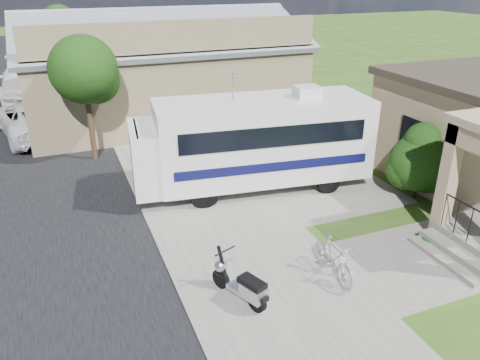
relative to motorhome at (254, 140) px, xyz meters
name	(u,v)px	position (x,y,z in m)	size (l,w,h in m)	color
ground	(297,264)	(-0.77, -4.49, -1.64)	(120.00, 120.00, 0.00)	#264913
sidewalk_slab	(162,141)	(-1.77, 5.51, -1.61)	(4.00, 80.00, 0.06)	#636059
driveway_slab	(273,183)	(0.73, 0.01, -1.62)	(7.00, 6.00, 0.05)	#636059
walk_slab	(424,259)	(2.23, -5.49, -1.62)	(4.00, 3.00, 0.05)	#636059
warehouse	(161,74)	(-0.77, 9.48, 0.35)	(12.50, 8.40, 5.04)	#716346
street_tree_a	(87,73)	(-4.47, 4.56, 1.61)	(2.44, 2.40, 4.58)	black
street_tree_b	(69,35)	(-4.47, 14.56, 1.75)	(2.44, 2.40, 4.73)	black
street_tree_c	(61,24)	(-4.47, 23.56, 1.46)	(2.44, 2.40, 4.42)	black
motorhome	(254,140)	(0.00, 0.00, 0.00)	(7.69, 3.22, 3.83)	silver
shrub	(420,159)	(4.47, -2.50, -0.40)	(1.98, 1.89, 2.43)	black
scooter	(242,285)	(-2.57, -5.33, -1.17)	(0.86, 1.54, 1.06)	black
bicycle	(333,260)	(-0.30, -5.29, -1.15)	(0.47, 1.65, 0.99)	#ABACB3
pickup_truck	(33,118)	(-6.68, 8.39, -0.88)	(2.53, 5.50, 1.53)	white
van	(27,79)	(-6.98, 16.07, -0.70)	(2.65, 6.51, 1.89)	white
garden_hose	(430,242)	(2.87, -4.98, -1.55)	(0.41, 0.41, 0.19)	#146418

